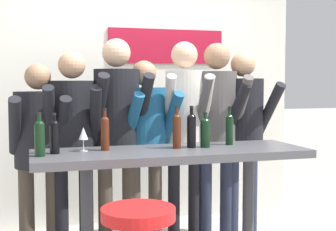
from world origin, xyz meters
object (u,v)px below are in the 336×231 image
Objects in this scene: person_far_left at (39,141)px; person_left at (73,131)px; person_center_right at (184,118)px; wine_bottle_4 at (54,135)px; wine_bottle_1 at (177,129)px; person_center_left at (117,121)px; wine_bottle_2 at (191,129)px; wine_bottle_0 at (229,128)px; tasting_table at (172,170)px; wine_bottle_3 at (40,136)px; person_far_right at (243,124)px; wine_bottle_6 at (105,131)px; person_right at (217,119)px; wine_bottle_5 at (205,131)px; person_center at (145,134)px; wine_glass_0 at (83,134)px.

person_left reaches higher than person_far_left.
person_center_right is (1.27, 0.04, 0.16)m from person_far_left.
wine_bottle_1 is at bearing 0.59° from wine_bottle_4.
person_left is 0.38m from person_center_left.
person_far_left is 4.96× the size of wine_bottle_1.
person_center_left is 0.73m from wine_bottle_2.
person_center_left reaches higher than wine_bottle_0.
person_center_left is at bearing 116.76° from tasting_table.
person_center_right is 6.15× the size of wine_bottle_3.
person_far_right is 5.62× the size of wine_bottle_6.
person_right is 5.65× the size of wine_bottle_2.
wine_bottle_5 is 0.87× the size of wine_bottle_6.
person_center_right is at bearing 66.50° from wine_bottle_1.
wine_bottle_5 is at bearing -25.33° from person_left.
wine_bottle_1 is 1.01× the size of wine_bottle_2.
person_left is 0.71m from wine_bottle_3.
wine_bottle_6 is at bearing -149.87° from person_right.
person_center is at bearing 7.81° from person_left.
person_far_right is 1.03m from wine_bottle_1.
person_center_right is (0.38, 0.04, 0.13)m from person_center.
wine_bottle_2 is 0.82m from wine_glass_0.
person_far_right is 6.10× the size of wine_bottle_4.
person_right is 5.58× the size of wine_bottle_1.
person_center_right reaches higher than person_left.
person_far_right is at bearing -10.04° from person_center.
person_center_right is at bearing 2.32° from person_center_left.
person_far_left is at bearing 152.93° from wine_bottle_2.
wine_glass_0 is (-0.59, -0.53, 0.07)m from person_center.
person_right reaches higher than wine_glass_0.
wine_bottle_0 is 1.49m from wine_bottle_3.
tasting_table is 6.55× the size of wine_bottle_6.
person_far_right is at bearing 6.36° from person_left.
person_center is 5.07× the size of wine_bottle_1.
person_left is 5.35× the size of wine_bottle_2.
tasting_table is 0.82m from person_center_right.
wine_bottle_2 is 1.12× the size of wine_bottle_4.
wine_bottle_6 is (-0.54, 0.05, -0.01)m from wine_bottle_1.
wine_bottle_1 is at bearing -90.29° from person_center.
person_left is 1.04× the size of person_center.
wine_bottle_3 is 1.04× the size of wine_bottle_4.
wine_bottle_0 reaches higher than wine_bottle_3.
person_right is 10.38× the size of wine_glass_0.
person_center_right is 0.99m from wine_bottle_6.
wine_bottle_6 is at bearing -136.25° from person_center_right.
wine_bottle_3 is 0.96× the size of wine_bottle_6.
wine_bottle_0 is (0.53, 0.13, 0.29)m from tasting_table.
wine_bottle_5 is (0.96, -0.55, 0.03)m from person_left.
wine_bottle_2 is 0.66m from wine_bottle_6.
wine_glass_0 is at bearing -128.17° from person_center_left.
person_left reaches higher than wine_bottle_0.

